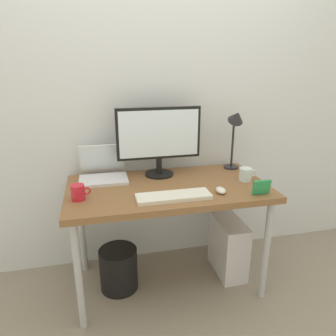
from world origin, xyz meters
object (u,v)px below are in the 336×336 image
object	(u,v)px
laptop	(103,170)
desk_lamp	(236,126)
photo_frame	(261,187)
wastebasket	(119,269)
coffee_mug	(78,192)
computer_tower	(228,246)
desk	(168,195)
keyboard	(174,196)
glass_cup	(246,174)
mouse	(221,190)
monitor	(159,137)

from	to	relation	value
laptop	desk_lamp	xyz separation A→B (m)	(0.95, -0.02, 0.27)
photo_frame	wastebasket	distance (m)	1.11
coffee_mug	computer_tower	distance (m)	1.18
desk_lamp	computer_tower	xyz separation A→B (m)	(-0.08, -0.19, -0.86)
desk	photo_frame	world-z (taller)	photo_frame
computer_tower	desk_lamp	bearing A→B (deg)	66.92
keyboard	glass_cup	bearing A→B (deg)	18.19
coffee_mug	computer_tower	bearing A→B (deg)	6.84
computer_tower	glass_cup	bearing A→B (deg)	-36.08
wastebasket	desk	bearing A→B (deg)	-3.50
desk	laptop	bearing A→B (deg)	150.22
desk_lamp	coffee_mug	xyz separation A→B (m)	(-1.10, -0.31, -0.28)
mouse	desk_lamp	bearing A→B (deg)	57.26
desk	photo_frame	xyz separation A→B (m)	(0.51, -0.27, 0.12)
coffee_mug	photo_frame	xyz separation A→B (m)	(1.07, -0.17, 0.00)
keyboard	mouse	world-z (taller)	mouse
monitor	coffee_mug	size ratio (longest dim) A/B	5.07
laptop	computer_tower	xyz separation A→B (m)	(0.87, -0.21, -0.59)
desk_lamp	laptop	bearing A→B (deg)	178.81
glass_cup	computer_tower	distance (m)	0.59
monitor	mouse	size ratio (longest dim) A/B	6.44
laptop	wastebasket	bearing A→B (deg)	-74.42
photo_frame	wastebasket	xyz separation A→B (m)	(-0.86, 0.29, -0.65)
monitor	coffee_mug	distance (m)	0.66
keyboard	mouse	bearing A→B (deg)	2.83
glass_cup	computer_tower	bearing A→B (deg)	143.92
desk	desk_lamp	bearing A→B (deg)	21.25
laptop	photo_frame	xyz separation A→B (m)	(0.92, -0.50, -0.01)
mouse	glass_cup	bearing A→B (deg)	33.92
monitor	laptop	xyz separation A→B (m)	(-0.39, 0.02, -0.22)
monitor	photo_frame	bearing A→B (deg)	-42.08
desk	desk_lamp	xyz separation A→B (m)	(0.54, 0.21, 0.40)
desk	wastebasket	xyz separation A→B (m)	(-0.35, 0.02, -0.53)
laptop	photo_frame	bearing A→B (deg)	-28.51
monitor	wastebasket	xyz separation A→B (m)	(-0.33, -0.19, -0.87)
mouse	photo_frame	size ratio (longest dim) A/B	0.82
photo_frame	glass_cup	bearing A→B (deg)	86.13
monitor	computer_tower	xyz separation A→B (m)	(0.48, -0.19, -0.81)
mouse	coffee_mug	xyz separation A→B (m)	(-0.84, 0.09, 0.03)
desk	monitor	size ratio (longest dim) A/B	2.22
monitor	photo_frame	size ratio (longest dim) A/B	5.27
glass_cup	photo_frame	distance (m)	0.24
mouse	desk	bearing A→B (deg)	146.73
keyboard	computer_tower	world-z (taller)	keyboard
laptop	wastebasket	xyz separation A→B (m)	(0.06, -0.21, -0.65)
monitor	desk_lamp	size ratio (longest dim) A/B	1.26
coffee_mug	computer_tower	world-z (taller)	coffee_mug
desk_lamp	photo_frame	world-z (taller)	desk_lamp
wastebasket	monitor	bearing A→B (deg)	29.90
desk	keyboard	world-z (taller)	keyboard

